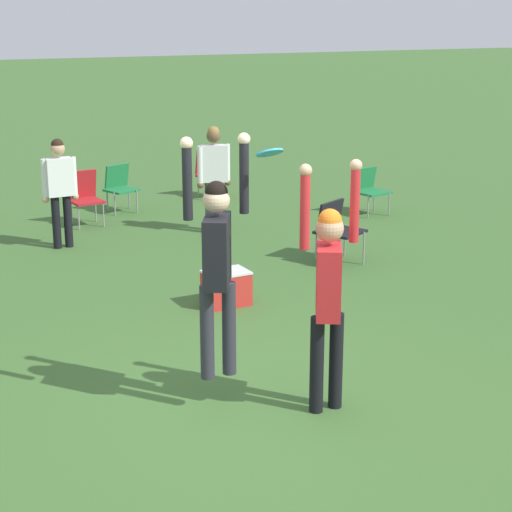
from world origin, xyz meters
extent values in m
plane|color=#3D662D|center=(0.00, 0.00, 0.00)|extent=(120.00, 120.00, 0.00)
cylinder|color=#2D2D38|center=(-0.31, 0.20, 0.71)|extent=(0.12, 0.12, 0.83)
cylinder|color=#2D2D38|center=(-0.11, 0.20, 0.71)|extent=(0.12, 0.12, 0.83)
cube|color=black|center=(-0.21, 0.20, 1.41)|extent=(0.41, 0.50, 0.59)
sphere|color=beige|center=(-0.21, 0.20, 1.85)|extent=(0.22, 0.22, 0.22)
sphere|color=black|center=(-0.21, 0.20, 1.91)|extent=(0.19, 0.19, 0.19)
cylinder|color=black|center=(-0.46, 0.20, 2.02)|extent=(0.08, 0.08, 0.62)
sphere|color=beige|center=(-0.46, 0.20, 2.33)|extent=(0.10, 0.10, 0.10)
cylinder|color=black|center=(0.05, 0.20, 2.02)|extent=(0.08, 0.08, 0.62)
sphere|color=beige|center=(0.05, 0.20, 2.33)|extent=(0.10, 0.10, 0.10)
cylinder|color=black|center=(0.49, -0.28, 0.43)|extent=(0.12, 0.12, 0.86)
cylinder|color=black|center=(0.68, -0.28, 0.43)|extent=(0.12, 0.12, 0.86)
cube|color=red|center=(0.59, -0.28, 1.17)|extent=(0.39, 0.47, 0.61)
sphere|color=tan|center=(0.59, -0.28, 1.62)|extent=(0.23, 0.23, 0.23)
sphere|color=orange|center=(0.59, -0.28, 1.68)|extent=(0.20, 0.20, 0.20)
cylinder|color=red|center=(0.35, -0.28, 1.80)|extent=(0.08, 0.08, 0.65)
sphere|color=tan|center=(0.35, -0.28, 2.12)|extent=(0.10, 0.10, 0.10)
cylinder|color=red|center=(0.83, -0.28, 1.80)|extent=(0.08, 0.08, 0.65)
sphere|color=tan|center=(0.83, -0.28, 2.12)|extent=(0.10, 0.10, 0.10)
cylinder|color=#2D9EDB|center=(0.13, -0.08, 2.25)|extent=(0.22, 0.21, 0.10)
cylinder|color=gray|center=(0.55, 6.97, 0.21)|extent=(0.02, 0.02, 0.42)
cylinder|color=gray|center=(0.96, 6.97, 0.21)|extent=(0.02, 0.02, 0.42)
cylinder|color=gray|center=(0.55, 7.38, 0.21)|extent=(0.02, 0.02, 0.42)
cylinder|color=gray|center=(0.96, 7.38, 0.21)|extent=(0.02, 0.02, 0.42)
cube|color=#B21E23|center=(0.75, 7.17, 0.40)|extent=(0.51, 0.51, 0.04)
cube|color=#B21E23|center=(0.75, 7.39, 0.65)|extent=(0.49, 0.15, 0.46)
cylinder|color=gray|center=(1.38, 7.64, 0.20)|extent=(0.02, 0.02, 0.40)
cylinder|color=gray|center=(1.78, 7.64, 0.20)|extent=(0.02, 0.02, 0.40)
cylinder|color=gray|center=(1.38, 8.04, 0.20)|extent=(0.02, 0.02, 0.40)
cylinder|color=gray|center=(1.78, 8.04, 0.20)|extent=(0.02, 0.02, 0.40)
cube|color=#1E753D|center=(1.58, 7.84, 0.39)|extent=(0.59, 0.59, 0.04)
cube|color=#1E753D|center=(1.58, 8.06, 0.60)|extent=(0.48, 0.25, 0.40)
cylinder|color=gray|center=(3.27, 8.02, 0.21)|extent=(0.02, 0.02, 0.42)
cylinder|color=gray|center=(3.65, 8.02, 0.21)|extent=(0.02, 0.02, 0.42)
cylinder|color=gray|center=(3.27, 8.41, 0.21)|extent=(0.02, 0.02, 0.42)
cylinder|color=gray|center=(3.65, 8.41, 0.21)|extent=(0.02, 0.02, 0.42)
cube|color=#B21E23|center=(3.46, 8.22, 0.40)|extent=(0.49, 0.49, 0.04)
cube|color=#B21E23|center=(3.46, 8.42, 0.65)|extent=(0.46, 0.16, 0.46)
cylinder|color=gray|center=(2.96, 3.25, 0.23)|extent=(0.02, 0.02, 0.46)
cylinder|color=gray|center=(3.43, 3.25, 0.23)|extent=(0.02, 0.02, 0.46)
cylinder|color=gray|center=(2.96, 3.72, 0.23)|extent=(0.02, 0.02, 0.46)
cylinder|color=gray|center=(3.43, 3.72, 0.23)|extent=(0.02, 0.02, 0.46)
cube|color=black|center=(3.19, 3.48, 0.44)|extent=(0.73, 0.73, 0.04)
cube|color=black|center=(3.19, 3.74, 0.64)|extent=(0.54, 0.32, 0.36)
cylinder|color=gray|center=(5.06, 5.48, 0.20)|extent=(0.02, 0.02, 0.40)
cylinder|color=gray|center=(5.49, 5.48, 0.20)|extent=(0.02, 0.02, 0.40)
cylinder|color=gray|center=(5.06, 5.91, 0.20)|extent=(0.02, 0.02, 0.40)
cylinder|color=gray|center=(5.49, 5.91, 0.20)|extent=(0.02, 0.02, 0.40)
cube|color=#1E753D|center=(5.28, 5.69, 0.39)|extent=(0.59, 0.59, 0.04)
cube|color=#1E753D|center=(5.28, 5.93, 0.59)|extent=(0.52, 0.19, 0.37)
cylinder|color=#4C4C51|center=(2.30, 5.84, 0.40)|extent=(0.12, 0.12, 0.80)
cylinder|color=#4C4C51|center=(2.49, 5.84, 0.40)|extent=(0.12, 0.12, 0.80)
cube|color=white|center=(2.40, 5.84, 1.09)|extent=(0.46, 0.33, 0.57)
sphere|color=brown|center=(2.40, 5.84, 1.51)|extent=(0.22, 0.22, 0.22)
sphere|color=olive|center=(2.40, 5.84, 1.57)|extent=(0.18, 0.18, 0.18)
cylinder|color=white|center=(2.17, 5.84, 1.07)|extent=(0.08, 0.08, 0.60)
sphere|color=brown|center=(2.17, 5.84, 0.77)|extent=(0.10, 0.10, 0.10)
cylinder|color=white|center=(2.63, 5.84, 1.07)|extent=(0.08, 0.08, 0.60)
sphere|color=brown|center=(2.63, 5.84, 0.77)|extent=(0.10, 0.10, 0.10)
cylinder|color=black|center=(-0.05, 6.04, 0.39)|extent=(0.12, 0.12, 0.77)
cylinder|color=black|center=(0.13, 6.04, 0.39)|extent=(0.12, 0.12, 0.77)
cube|color=white|center=(0.04, 6.04, 1.05)|extent=(0.39, 0.21, 0.55)
sphere|color=tan|center=(0.04, 6.04, 1.45)|extent=(0.21, 0.21, 0.21)
sphere|color=black|center=(0.04, 6.04, 1.51)|extent=(0.18, 0.18, 0.18)
cylinder|color=white|center=(-0.18, 6.04, 1.03)|extent=(0.08, 0.08, 0.58)
sphere|color=tan|center=(-0.18, 6.04, 0.74)|extent=(0.10, 0.10, 0.10)
cylinder|color=white|center=(0.26, 6.04, 1.03)|extent=(0.08, 0.08, 0.58)
sphere|color=tan|center=(0.26, 6.04, 0.74)|extent=(0.10, 0.10, 0.10)
cube|color=red|center=(1.04, 2.62, 0.19)|extent=(0.51, 0.38, 0.39)
cube|color=silver|center=(1.04, 2.62, 0.40)|extent=(0.52, 0.38, 0.02)
camera|label=1|loc=(-3.12, -5.99, 3.31)|focal=60.00mm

